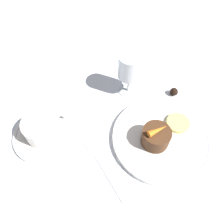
{
  "coord_description": "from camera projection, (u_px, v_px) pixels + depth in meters",
  "views": [
    {
      "loc": [
        -0.23,
        -0.2,
        0.51
      ],
      "look_at": [
        -0.04,
        0.08,
        0.04
      ],
      "focal_mm": 35.0,
      "sensor_mm": 36.0,
      "label": 1
    }
  ],
  "objects": [
    {
      "name": "dinner_plate",
      "position": [
        161.0,
        138.0,
        0.57
      ],
      "size": [
        0.26,
        0.26,
        0.01
      ],
      "color": "white",
      "rests_on": "ground_plane"
    },
    {
      "name": "ground_plane",
      "position": [
        140.0,
        135.0,
        0.59
      ],
      "size": [
        3.0,
        3.0,
        0.0
      ],
      "primitive_type": "plane",
      "color": "white"
    },
    {
      "name": "carrot_garnish",
      "position": [
        158.0,
        130.0,
        0.52
      ],
      "size": [
        0.05,
        0.02,
        0.02
      ],
      "color": "orange",
      "rests_on": "dessert_cake"
    },
    {
      "name": "fork",
      "position": [
        99.0,
        161.0,
        0.54
      ],
      "size": [
        0.02,
        0.19,
        0.01
      ],
      "color": "silver",
      "rests_on": "ground_plane"
    },
    {
      "name": "wine_glass",
      "position": [
        130.0,
        69.0,
        0.61
      ],
      "size": [
        0.07,
        0.07,
        0.13
      ],
      "color": "silver",
      "rests_on": "ground_plane"
    },
    {
      "name": "pineapple_slice",
      "position": [
        178.0,
        123.0,
        0.59
      ],
      "size": [
        0.06,
        0.06,
        0.01
      ],
      "color": "#EFE075",
      "rests_on": "dinner_plate"
    },
    {
      "name": "dessert_cake",
      "position": [
        156.0,
        137.0,
        0.54
      ],
      "size": [
        0.07,
        0.07,
        0.05
      ],
      "color": "#4C2D19",
      "rests_on": "dinner_plate"
    },
    {
      "name": "coffee_cup",
      "position": [
        42.0,
        127.0,
        0.56
      ],
      "size": [
        0.12,
        0.1,
        0.05
      ],
      "color": "white",
      "rests_on": "saucer"
    },
    {
      "name": "saucer",
      "position": [
        44.0,
        135.0,
        0.58
      ],
      "size": [
        0.16,
        0.16,
        0.01
      ],
      "color": "white",
      "rests_on": "ground_plane"
    },
    {
      "name": "spoon",
      "position": [
        62.0,
        127.0,
        0.59
      ],
      "size": [
        0.05,
        0.1,
        0.0
      ],
      "color": "silver",
      "rests_on": "saucer"
    },
    {
      "name": "chocolate_truffle",
      "position": [
        174.0,
        92.0,
        0.66
      ],
      "size": [
        0.02,
        0.02,
        0.02
      ],
      "color": "black",
      "rests_on": "ground_plane"
    }
  ]
}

